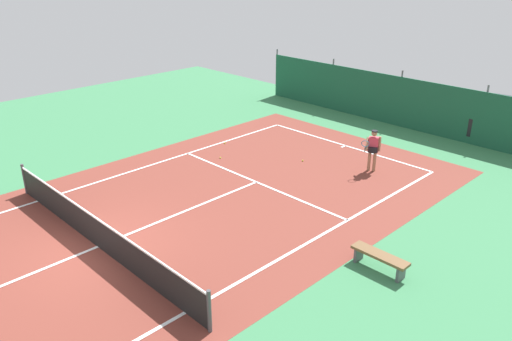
% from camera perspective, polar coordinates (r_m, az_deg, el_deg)
% --- Properties ---
extents(ground_plane, '(36.00, 36.00, 0.00)m').
position_cam_1_polar(ground_plane, '(15.53, -17.18, -8.14)').
color(ground_plane, '#387A4C').
extents(court_surface, '(11.02, 26.60, 0.01)m').
position_cam_1_polar(court_surface, '(15.53, -17.19, -8.13)').
color(court_surface, brown).
rests_on(court_surface, ground).
extents(tennis_net, '(10.12, 0.10, 1.10)m').
position_cam_1_polar(tennis_net, '(15.29, -17.41, -6.49)').
color(tennis_net, black).
rests_on(tennis_net, ground).
extents(back_fence, '(16.30, 0.98, 2.70)m').
position_cam_1_polar(back_fence, '(26.30, 16.05, 6.49)').
color(back_fence, '#195138').
rests_on(back_fence, ground).
extents(tennis_player, '(0.55, 0.83, 1.64)m').
position_cam_1_polar(tennis_player, '(19.97, 12.91, 2.51)').
color(tennis_player, '#9E7051').
rests_on(tennis_player, ground).
extents(tennis_ball_near_player, '(0.07, 0.07, 0.07)m').
position_cam_1_polar(tennis_ball_near_player, '(22.68, -3.50, 3.07)').
color(tennis_ball_near_player, '#CCDB33').
rests_on(tennis_ball_near_player, ground).
extents(tennis_ball_midcourt, '(0.07, 0.07, 0.07)m').
position_cam_1_polar(tennis_ball_midcourt, '(20.79, 5.23, 1.11)').
color(tennis_ball_midcourt, '#CCDB33').
rests_on(tennis_ball_midcourt, ground).
extents(tennis_ball_by_sideline, '(0.07, 0.07, 0.07)m').
position_cam_1_polar(tennis_ball_by_sideline, '(21.05, -4.00, 1.43)').
color(tennis_ball_by_sideline, '#CCDB33').
rests_on(tennis_ball_by_sideline, ground).
extents(parked_car, '(2.41, 4.39, 1.68)m').
position_cam_1_polar(parked_car, '(26.10, 25.82, 5.33)').
color(parked_car, black).
rests_on(parked_car, ground).
extents(courtside_bench, '(1.60, 0.40, 0.49)m').
position_cam_1_polar(courtside_bench, '(14.07, 13.64, -9.44)').
color(courtside_bench, brown).
rests_on(courtside_bench, ground).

